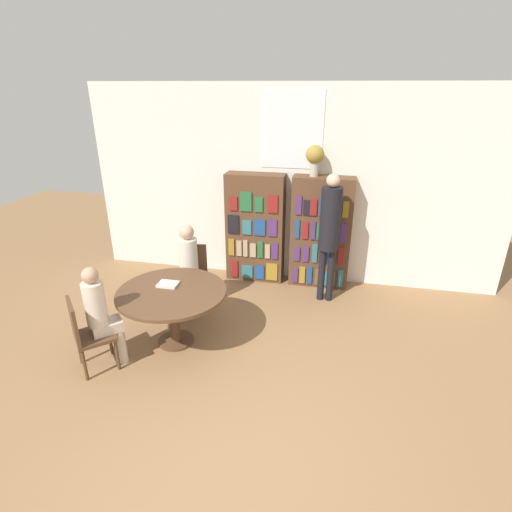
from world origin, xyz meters
TOP-DOWN VIEW (x-y plane):
  - ground_plane at (0.00, 0.00)m, footprint 16.00×16.00m
  - wall_back at (0.00, 3.75)m, footprint 6.40×0.07m
  - bookshelf_left at (-0.51, 3.56)m, footprint 0.91×0.34m
  - bookshelf_right at (0.51, 3.56)m, footprint 0.91×0.34m
  - flower_vase at (0.36, 3.56)m, footprint 0.26×0.26m
  - reading_table at (-1.09, 1.58)m, footprint 1.30×1.30m
  - chair_near_camera at (-1.81, 0.90)m, footprint 0.57×0.57m
  - chair_left_side at (-1.22, 2.55)m, footprint 0.45×0.45m
  - seated_reader_left at (-1.20, 2.38)m, footprint 0.30×0.38m
  - seated_reader_right at (-1.68, 1.03)m, footprint 0.39×0.38m
  - librarian_standing at (0.65, 3.05)m, footprint 0.28×0.55m
  - open_book_on_table at (-1.19, 1.70)m, footprint 0.24×0.18m

SIDE VIEW (x-z plane):
  - ground_plane at x=0.00m, z-range 0.00..0.00m
  - chair_near_camera at x=-1.81m, z-range 0.05..0.92m
  - chair_left_side at x=-1.22m, z-range 0.05..0.92m
  - reading_table at x=-1.09m, z-range 0.25..0.97m
  - seated_reader_right at x=-1.68m, z-range 0.06..1.29m
  - seated_reader_left at x=-1.20m, z-range 0.08..1.33m
  - open_book_on_table at x=-1.19m, z-range 0.72..0.75m
  - bookshelf_left at x=-0.51m, z-range 0.00..1.72m
  - bookshelf_right at x=0.51m, z-range 0.00..1.72m
  - librarian_standing at x=0.65m, z-range 0.21..2.09m
  - wall_back at x=0.00m, z-range 0.01..3.01m
  - flower_vase at x=0.36m, z-range 1.79..2.23m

